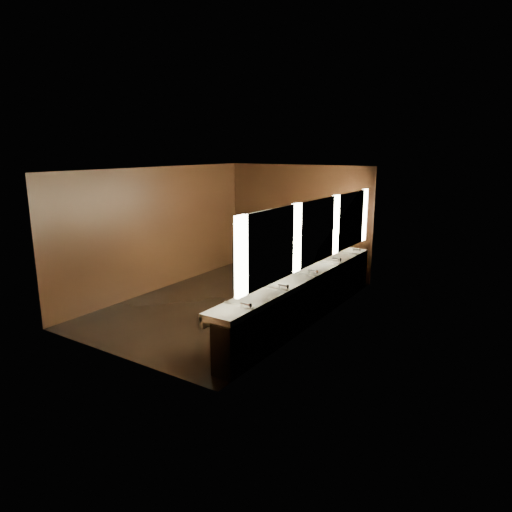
% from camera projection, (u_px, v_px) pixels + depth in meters
% --- Properties ---
extents(floor, '(6.00, 6.00, 0.00)m').
position_uv_depth(floor, '(230.00, 303.00, 9.65)').
color(floor, black).
rests_on(floor, ground).
extents(ceiling, '(4.00, 6.00, 0.02)m').
position_uv_depth(ceiling, '(228.00, 169.00, 9.00)').
color(ceiling, '#2D2D2B').
rests_on(ceiling, wall_back).
extents(wall_back, '(4.00, 0.02, 2.80)m').
position_uv_depth(wall_back, '(298.00, 220.00, 11.77)').
color(wall_back, black).
rests_on(wall_back, floor).
extents(wall_front, '(4.00, 0.02, 2.80)m').
position_uv_depth(wall_front, '(111.00, 271.00, 6.88)').
color(wall_front, black).
rests_on(wall_front, floor).
extents(wall_left, '(0.02, 6.00, 2.80)m').
position_uv_depth(wall_left, '(158.00, 229.00, 10.39)').
color(wall_left, black).
rests_on(wall_left, floor).
extents(wall_right, '(0.02, 6.00, 2.80)m').
position_uv_depth(wall_right, '(318.00, 250.00, 8.26)').
color(wall_right, black).
rests_on(wall_right, floor).
extents(sink_counter, '(0.55, 5.40, 1.01)m').
position_uv_depth(sink_counter, '(306.00, 296.00, 8.58)').
color(sink_counter, black).
rests_on(sink_counter, floor).
extents(mirror_band, '(0.06, 5.03, 1.15)m').
position_uv_depth(mirror_band, '(317.00, 231.00, 8.19)').
color(mirror_band, '#FEF8CC').
rests_on(mirror_band, wall_right).
extents(person, '(0.51, 0.67, 1.66)m').
position_uv_depth(person, '(252.00, 287.00, 7.99)').
color(person, '#88A9CB').
rests_on(person, floor).
extents(trash_bin, '(0.50, 0.50, 0.60)m').
position_uv_depth(trash_bin, '(268.00, 320.00, 7.90)').
color(trash_bin, black).
rests_on(trash_bin, floor).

